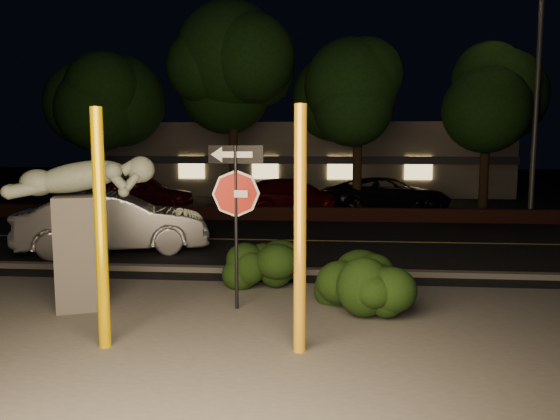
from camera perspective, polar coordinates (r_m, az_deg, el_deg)
The scene contains 24 objects.
ground at distance 19.15m, azimuth 0.88°, elevation -1.63°, with size 90.00×90.00×0.00m, color black.
patio at distance 8.51m, azimuth -4.93°, elevation -12.63°, with size 14.00×6.00×0.02m, color #4C4944.
road at distance 16.20m, azimuth 0.07°, elevation -3.19°, with size 80.00×8.00×0.01m, color black.
lane_marking at distance 16.20m, azimuth 0.07°, elevation -3.15°, with size 80.00×0.12×0.01m, color #CBBD51.
curb at distance 12.20m, azimuth -1.68°, elevation -6.31°, with size 80.00×0.25×0.12m, color #4C4944.
brick_wall at distance 20.40m, azimuth 1.16°, elevation -0.40°, with size 40.00×0.35×0.50m, color #492017.
parking_lot at distance 26.08m, azimuth 2.06°, elevation 0.66°, with size 40.00×12.00×0.01m, color black.
building at distance 33.91m, azimuth 2.83°, elevation 5.49°, with size 22.00×10.20×4.00m.
tree_far_a at distance 23.96m, azimuth -18.43°, elevation 12.54°, with size 4.60×4.60×7.43m.
tree_far_b at distance 22.66m, azimuth -4.99°, elevation 15.03°, with size 5.20×5.20×8.41m.
tree_far_c at distance 21.89m, azimuth 8.24°, elevation 14.23°, with size 4.80×4.80×7.84m.
tree_far_d at distance 23.14m, azimuth 20.95°, elevation 12.85°, with size 4.40×4.40×7.42m.
yellow_pole_left at distance 7.87m, azimuth -18.22°, elevation -2.05°, with size 0.17×0.17×3.35m, color #E2AF00.
yellow_pole_right at distance 7.31m, azimuth 2.11°, elevation -2.26°, with size 0.17×0.17×3.38m, color #FFAE1A.
signpost at distance 9.23m, azimuth -4.64°, elevation 1.67°, with size 0.95×0.17×2.83m.
sculpture at distance 9.94m, azimuth -20.12°, elevation -0.58°, with size 2.41×1.49×2.64m.
hedge_center at distance 10.89m, azimuth -2.79°, elevation -5.43°, with size 2.01×0.94×1.05m, color black.
hedge_right at distance 9.82m, azimuth 8.76°, elevation -6.53°, with size 1.78×0.95×1.16m, color black.
hedge_far_right at distance 9.08m, azimuth 9.52°, elevation -8.08°, with size 1.49×0.93×1.03m, color black.
streetlight at distance 22.08m, azimuth 24.89°, elevation 13.06°, with size 1.38×0.40×9.16m.
silver_sedan at distance 14.99m, azimuth -16.92°, elevation -1.26°, with size 1.68×4.83×1.59m, color #ADADB2.
parked_car_red at distance 24.44m, azimuth -14.17°, elevation 1.79°, with size 1.77×4.41×1.50m, color maroon.
parked_car_darkred at distance 22.15m, azimuth 1.52°, elevation 1.42°, with size 2.03×5.00×1.45m, color #42070A.
parked_car_dark at distance 23.25m, azimuth 11.21°, elevation 1.56°, with size 2.42×5.26×1.46m, color black.
Camera 1 is at (1.44, -8.89, 2.86)m, focal length 35.00 mm.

